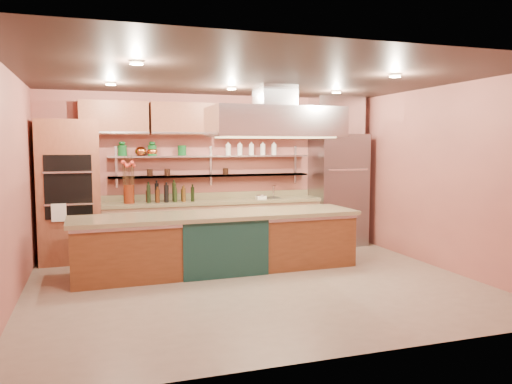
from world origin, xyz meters
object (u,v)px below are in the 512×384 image
object	(u,v)px
kitchen_scale	(261,196)
green_canister	(182,151)
island	(218,242)
flower_vase	(129,194)
refrigerator	(338,190)
copper_kettle	(141,151)

from	to	relation	value
kitchen_scale	green_canister	xyz separation A→B (m)	(-1.39, 0.22, 0.83)
island	green_canister	world-z (taller)	green_canister
kitchen_scale	green_canister	distance (m)	1.63
flower_vase	kitchen_scale	world-z (taller)	flower_vase
flower_vase	refrigerator	bearing A→B (deg)	-0.15
refrigerator	copper_kettle	xyz separation A→B (m)	(-3.65, 0.23, 0.74)
island	flower_vase	xyz separation A→B (m)	(-1.21, 1.28, 0.65)
island	green_canister	bearing A→B (deg)	99.01
flower_vase	kitchen_scale	xyz separation A→B (m)	(2.33, 0.00, -0.11)
island	green_canister	xyz separation A→B (m)	(-0.28, 1.50, 1.36)
copper_kettle	flower_vase	bearing A→B (deg)	-135.65
flower_vase	copper_kettle	bearing A→B (deg)	44.35
island	kitchen_scale	bearing A→B (deg)	47.61
refrigerator	copper_kettle	size ratio (longest dim) A/B	10.73
flower_vase	copper_kettle	world-z (taller)	copper_kettle
island	green_canister	size ratio (longest dim) A/B	23.86
flower_vase	green_canister	distance (m)	1.20
island	copper_kettle	world-z (taller)	copper_kettle
island	flower_vase	world-z (taller)	flower_vase
copper_kettle	green_canister	size ratio (longest dim) A/B	1.11
green_canister	copper_kettle	bearing A→B (deg)	180.00
refrigerator	green_canister	world-z (taller)	refrigerator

